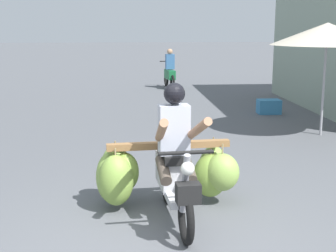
% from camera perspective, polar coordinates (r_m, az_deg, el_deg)
% --- Properties ---
extents(motorbike_main_loaded, '(1.79, 1.83, 1.58)m').
position_cam_1_polar(motorbike_main_loaded, '(5.76, -0.26, -5.25)').
color(motorbike_main_loaded, black).
rests_on(motorbike_main_loaded, ground).
extents(motorbike_distant_ahead_left, '(0.50, 1.62, 1.40)m').
position_cam_1_polar(motorbike_distant_ahead_left, '(17.00, 0.20, 6.41)').
color(motorbike_distant_ahead_left, black).
rests_on(motorbike_distant_ahead_left, ground).
extents(market_umbrella_near_shop, '(2.22, 2.22, 2.25)m').
position_cam_1_polar(market_umbrella_near_shop, '(10.05, 18.46, 10.38)').
color(market_umbrella_near_shop, '#99999E').
rests_on(market_umbrella_near_shop, ground).
extents(produce_crate, '(0.56, 0.40, 0.36)m').
position_cam_1_polar(produce_crate, '(12.38, 11.94, 2.28)').
color(produce_crate, teal).
rests_on(produce_crate, ground).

